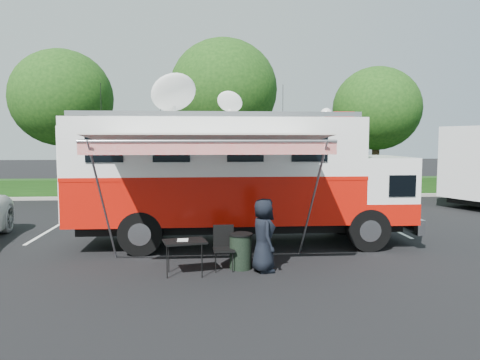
% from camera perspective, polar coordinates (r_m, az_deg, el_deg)
% --- Properties ---
extents(ground_plane, '(120.00, 120.00, 0.00)m').
position_cam_1_polar(ground_plane, '(14.36, 0.15, -7.75)').
color(ground_plane, black).
rests_on(ground_plane, ground).
extents(back_border, '(60.00, 6.14, 8.87)m').
position_cam_1_polar(back_border, '(27.02, 0.43, 8.89)').
color(back_border, '#9E998E').
rests_on(back_border, ground_plane).
extents(stall_lines, '(24.12, 5.50, 0.01)m').
position_cam_1_polar(stall_lines, '(17.26, -2.30, -5.57)').
color(stall_lines, silver).
rests_on(stall_lines, ground_plane).
extents(command_truck, '(10.08, 2.77, 4.84)m').
position_cam_1_polar(command_truck, '(14.04, -0.20, 0.52)').
color(command_truck, black).
rests_on(command_truck, ground_plane).
extents(awning, '(5.50, 2.83, 3.32)m').
position_cam_1_polar(awning, '(11.08, -3.80, 4.74)').
color(awning, silver).
rests_on(awning, ground_plane).
extents(person, '(0.69, 0.94, 1.77)m').
position_cam_1_polar(person, '(11.46, 2.87, -11.06)').
color(person, black).
rests_on(person, ground_plane).
extents(folding_table, '(1.09, 0.88, 0.82)m').
position_cam_1_polar(folding_table, '(11.05, -6.75, -7.57)').
color(folding_table, black).
rests_on(folding_table, ground_plane).
extents(folding_chair, '(0.53, 0.55, 1.07)m').
position_cam_1_polar(folding_chair, '(11.52, -2.01, -7.71)').
color(folding_chair, black).
rests_on(folding_chair, ground_plane).
extents(trash_bin, '(0.59, 0.59, 0.88)m').
position_cam_1_polar(trash_bin, '(11.57, 0.08, -8.64)').
color(trash_bin, black).
rests_on(trash_bin, ground_plane).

